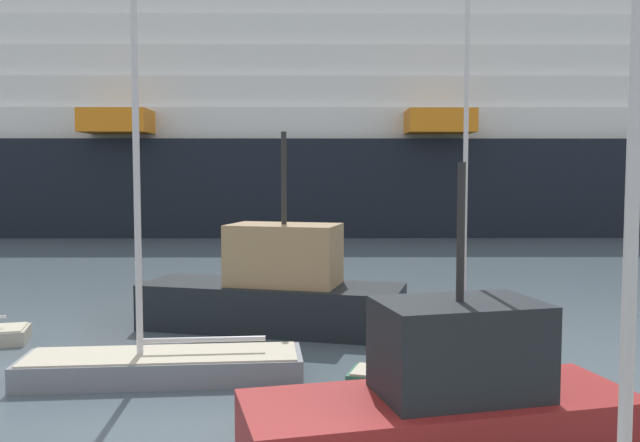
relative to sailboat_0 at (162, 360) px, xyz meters
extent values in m
cube|color=gray|center=(0.01, 0.00, -0.17)|extent=(6.73, 2.26, 0.59)
cube|color=beige|center=(0.01, 0.00, 0.15)|extent=(6.46, 2.10, 0.04)
cylinder|color=silver|center=(-0.52, -0.03, 4.72)|extent=(0.16, 0.16, 9.18)
cylinder|color=silver|center=(0.97, 0.06, 0.48)|extent=(2.98, 0.33, 0.13)
cube|color=#2D6B51|center=(6.46, -1.72, -0.20)|extent=(4.35, 2.31, 0.52)
cube|color=beige|center=(6.46, -1.72, 0.08)|extent=(4.16, 2.18, 0.04)
cylinder|color=silver|center=(6.78, -1.82, 4.05)|extent=(0.10, 0.10, 7.98)
cylinder|color=silver|center=(5.88, -1.52, 0.41)|extent=(1.84, 0.68, 0.08)
cylinder|color=silver|center=(7.01, -8.56, 5.83)|extent=(0.16, 0.16, 11.35)
cube|color=maroon|center=(5.80, -4.30, 0.04)|extent=(7.35, 3.91, 1.00)
cube|color=#1E2328|center=(6.14, -4.22, 1.37)|extent=(3.19, 2.44, 1.67)
cylinder|color=#262626|center=(6.14, -4.22, 3.43)|extent=(0.14, 0.14, 2.45)
cube|color=black|center=(2.38, 5.15, 0.26)|extent=(8.61, 4.76, 1.43)
cube|color=#A3845B|center=(2.77, 5.04, 1.92)|extent=(3.80, 2.85, 1.90)
cylinder|color=#262626|center=(2.77, 5.04, 4.31)|extent=(0.16, 0.16, 2.87)
cube|color=black|center=(1.70, 44.55, 3.31)|extent=(137.42, 21.55, 7.54)
cube|color=white|center=(1.70, 44.55, 8.32)|extent=(126.42, 19.06, 2.47)
cube|color=white|center=(1.70, 44.55, 10.78)|extent=(118.83, 17.92, 2.47)
cube|color=white|center=(1.70, 44.55, 13.25)|extent=(111.25, 16.77, 2.47)
cube|color=white|center=(1.70, 44.55, 15.72)|extent=(103.66, 15.63, 2.47)
cube|color=white|center=(1.70, 44.55, 18.19)|extent=(96.08, 14.49, 2.47)
cube|color=orange|center=(-10.47, 34.77, 8.32)|extent=(5.00, 3.92, 1.73)
cube|color=orange|center=(13.52, 34.36, 8.32)|extent=(5.00, 3.92, 1.73)
camera|label=1|loc=(3.39, -15.86, 4.46)|focal=37.71mm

